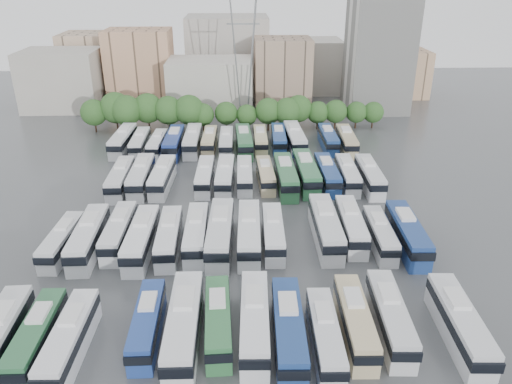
{
  "coord_description": "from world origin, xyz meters",
  "views": [
    {
      "loc": [
        0.58,
        -61.27,
        32.91
      ],
      "look_at": [
        2.99,
        3.62,
        3.0
      ],
      "focal_mm": 35.0,
      "sensor_mm": 36.0,
      "label": 1
    }
  ],
  "objects_px": {
    "bus_r0_s7": "(255,321)",
    "bus_r2_s12": "(347,174)",
    "bus_r3_s1": "(140,142)",
    "bus_r3_s7": "(244,141)",
    "bus_r0_s2": "(69,339)",
    "bus_r1_s12": "(380,234)",
    "bus_r1_s2": "(119,231)",
    "bus_r2_s3": "(162,176)",
    "bus_r3_s4": "(193,140)",
    "bus_r1_s1": "(89,237)",
    "apartment_tower": "(379,55)",
    "bus_r0_s8": "(289,329)",
    "bus_r1_s4": "(169,237)",
    "bus_r1_s6": "(220,233)",
    "bus_r0_s4": "(147,323)",
    "bus_r0_s6": "(218,320)",
    "bus_r2_s5": "(205,176)",
    "bus_r3_s9": "(279,139)",
    "bus_r1_s11": "(351,225)",
    "bus_r3_s13": "(347,140)",
    "bus_r0_s13": "(460,323)",
    "bus_r2_s6": "(225,176)",
    "bus_r3_s8": "(260,140)",
    "bus_r1_s0": "(62,241)",
    "bus_r0_s1": "(37,336)",
    "bus_r1_s3": "(141,238)",
    "bus_r2_s10": "(306,172)",
    "bus_r3_s12": "(328,139)",
    "bus_r2_s8": "(266,175)",
    "bus_r3_s2": "(157,144)",
    "bus_r2_s2": "(141,176)",
    "bus_r2_s1": "(121,178)",
    "bus_r2_s13": "(370,176)",
    "bus_r1_s7": "(249,233)",
    "bus_r3_s5": "(210,140)",
    "bus_r3_s10": "(295,138)",
    "bus_r1_s5": "(196,233)",
    "bus_r0_s10": "(355,321)",
    "bus_r3_s0": "(123,140)",
    "bus_r2_s11": "(327,174)",
    "bus_r2_s9": "(286,176)",
    "bus_r3_s3": "(174,142)",
    "bus_r1_s13": "(407,233)",
    "bus_r1_s8": "(273,232)",
    "bus_r0_s9": "(325,335)",
    "bus_r2_s7": "(245,175)"
  },
  "relations": [
    {
      "from": "bus_r0_s7",
      "to": "bus_r2_s12",
      "type": "xyz_separation_m",
      "value": [
        16.29,
        35.92,
        -0.11
      ]
    },
    {
      "from": "bus_r3_s1",
      "to": "bus_r3_s7",
      "type": "xyz_separation_m",
      "value": [
        19.83,
        -0.54,
        0.21
      ]
    },
    {
      "from": "bus_r0_s2",
      "to": "bus_r1_s12",
      "type": "distance_m",
      "value": 38.07
    },
    {
      "from": "bus_r1_s2",
      "to": "bus_r2_s3",
      "type": "distance_m",
      "value": 18.02
    },
    {
      "from": "bus_r3_s4",
      "to": "bus_r1_s1",
      "type": "bearing_deg",
      "value": -104.46
    },
    {
      "from": "apartment_tower",
      "to": "bus_r1_s12",
      "type": "relative_size",
      "value": 2.34
    },
    {
      "from": "bus_r0_s8",
      "to": "bus_r1_s4",
      "type": "relative_size",
      "value": 1.05
    },
    {
      "from": "bus_r1_s4",
      "to": "bus_r1_s6",
      "type": "relative_size",
      "value": 0.88
    },
    {
      "from": "bus_r0_s4",
      "to": "bus_r0_s6",
      "type": "height_order",
      "value": "bus_r0_s6"
    },
    {
      "from": "bus_r2_s5",
      "to": "bus_r3_s9",
      "type": "distance_m",
      "value": 22.33
    },
    {
      "from": "bus_r1_s11",
      "to": "bus_r3_s13",
      "type": "distance_m",
      "value": 34.32
    },
    {
      "from": "bus_r0_s13",
      "to": "bus_r2_s6",
      "type": "relative_size",
      "value": 1.04
    },
    {
      "from": "bus_r1_s6",
      "to": "bus_r3_s8",
      "type": "bearing_deg",
      "value": 81.85
    },
    {
      "from": "bus_r0_s2",
      "to": "bus_r1_s0",
      "type": "xyz_separation_m",
      "value": [
        -6.38,
        18.2,
        -0.12
      ]
    },
    {
      "from": "bus_r3_s8",
      "to": "bus_r0_s1",
      "type": "bearing_deg",
      "value": -112.43
    },
    {
      "from": "bus_r1_s3",
      "to": "bus_r1_s6",
      "type": "relative_size",
      "value": 0.93
    },
    {
      "from": "bus_r1_s11",
      "to": "bus_r2_s6",
      "type": "xyz_separation_m",
      "value": [
        -16.71,
        17.23,
        -0.02
      ]
    },
    {
      "from": "apartment_tower",
      "to": "bus_r2_s10",
      "type": "xyz_separation_m",
      "value": [
        -22.52,
        -44.93,
        -10.92
      ]
    },
    {
      "from": "bus_r3_s8",
      "to": "bus_r3_s12",
      "type": "height_order",
      "value": "bus_r3_s12"
    },
    {
      "from": "bus_r2_s8",
      "to": "bus_r3_s2",
      "type": "distance_m",
      "value": 25.21
    },
    {
      "from": "bus_r2_s2",
      "to": "bus_r3_s12",
      "type": "distance_m",
      "value": 37.49
    },
    {
      "from": "bus_r2_s1",
      "to": "bus_r2_s10",
      "type": "xyz_separation_m",
      "value": [
        29.63,
        1.0,
        0.18
      ]
    },
    {
      "from": "bus_r1_s4",
      "to": "bus_r2_s13",
      "type": "bearing_deg",
      "value": 30.5
    },
    {
      "from": "bus_r0_s2",
      "to": "bus_r1_s7",
      "type": "distance_m",
      "value": 25.18
    },
    {
      "from": "bus_r0_s1",
      "to": "bus_r3_s5",
      "type": "xyz_separation_m",
      "value": [
        13.22,
        55.03,
        -0.0
      ]
    },
    {
      "from": "apartment_tower",
      "to": "bus_r3_s10",
      "type": "distance_m",
      "value": 37.52
    },
    {
      "from": "bus_r1_s2",
      "to": "bus_r3_s8",
      "type": "relative_size",
      "value": 1.06
    },
    {
      "from": "bus_r3_s9",
      "to": "bus_r1_s5",
      "type": "bearing_deg",
      "value": -108.04
    },
    {
      "from": "bus_r0_s10",
      "to": "bus_r3_s0",
      "type": "height_order",
      "value": "bus_r3_s0"
    },
    {
      "from": "bus_r2_s12",
      "to": "bus_r3_s2",
      "type": "height_order",
      "value": "bus_r2_s12"
    },
    {
      "from": "bus_r1_s11",
      "to": "bus_r2_s8",
      "type": "relative_size",
      "value": 1.12
    },
    {
      "from": "bus_r3_s9",
      "to": "bus_r2_s11",
      "type": "bearing_deg",
      "value": -68.47
    },
    {
      "from": "bus_r2_s9",
      "to": "bus_r2_s13",
      "type": "relative_size",
      "value": 1.06
    },
    {
      "from": "bus_r3_s5",
      "to": "bus_r2_s8",
      "type": "bearing_deg",
      "value": -58.69
    },
    {
      "from": "bus_r1_s11",
      "to": "bus_r2_s2",
      "type": "bearing_deg",
      "value": 152.26
    },
    {
      "from": "bus_r3_s3",
      "to": "bus_r3_s9",
      "type": "xyz_separation_m",
      "value": [
        20.08,
        1.74,
        -0.15
      ]
    },
    {
      "from": "bus_r2_s2",
      "to": "bus_r2_s12",
      "type": "bearing_deg",
      "value": -0.37
    },
    {
      "from": "bus_r3_s12",
      "to": "bus_r1_s1",
      "type": "bearing_deg",
      "value": -133.9
    },
    {
      "from": "apartment_tower",
      "to": "bus_r1_s11",
      "type": "xyz_separation_m",
      "value": [
        -18.95,
        -62.67,
        -11.13
      ]
    },
    {
      "from": "bus_r2_s11",
      "to": "bus_r1_s6",
      "type": "bearing_deg",
      "value": -131.66
    },
    {
      "from": "bus_r0_s2",
      "to": "bus_r1_s4",
      "type": "bearing_deg",
      "value": 71.23
    },
    {
      "from": "bus_r2_s8",
      "to": "bus_r3_s5",
      "type": "bearing_deg",
      "value": 117.54
    },
    {
      "from": "bus_r1_s6",
      "to": "bus_r1_s13",
      "type": "bearing_deg",
      "value": 0.26
    },
    {
      "from": "bus_r1_s0",
      "to": "bus_r1_s8",
      "type": "xyz_separation_m",
      "value": [
        26.25,
        0.9,
        0.1
      ]
    },
    {
      "from": "bus_r0_s9",
      "to": "bus_r2_s3",
      "type": "height_order",
      "value": "bus_r2_s3"
    },
    {
      "from": "bus_r2_s7",
      "to": "bus_r3_s9",
      "type": "xyz_separation_m",
      "value": [
        6.92,
        17.63,
        0.12
      ]
    },
    {
      "from": "bus_r0_s6",
      "to": "bus_r3_s5",
      "type": "relative_size",
      "value": 1.0
    },
    {
      "from": "bus_r2_s3",
      "to": "bus_r0_s10",
      "type": "bearing_deg",
      "value": -54.67
    },
    {
      "from": "bus_r0_s6",
      "to": "bus_r1_s5",
      "type": "relative_size",
      "value": 0.94
    },
    {
      "from": "bus_r2_s2",
      "to": "bus_r2_s10",
      "type": "bearing_deg",
      "value": 0.64
    }
  ]
}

